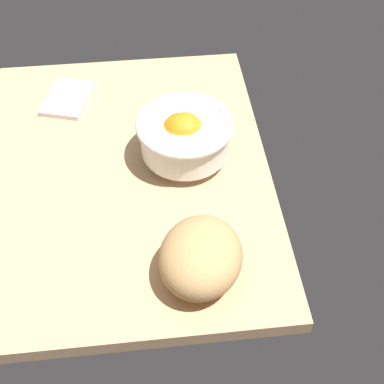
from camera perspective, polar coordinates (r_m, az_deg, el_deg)
The scene contains 4 objects.
ground_plane at distance 106.75cm, azimuth -7.21°, elevation 1.90°, with size 73.36×56.82×3.00cm, color tan.
fruit_bowl at distance 102.77cm, azimuth -0.82°, elevation 6.23°, with size 18.69×18.69×10.66cm.
bread_loaf at distance 85.54cm, azimuth 0.94°, elevation -6.95°, with size 15.59×13.38×9.76cm, color tan.
napkin_folded at distance 123.33cm, azimuth -13.13°, elevation 9.68°, with size 12.65×8.92×1.15cm, color silver.
Camera 1 is at (-74.13, -5.39, 75.13)cm, focal length 49.98 mm.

